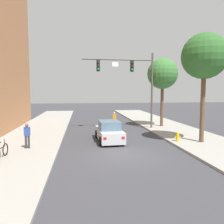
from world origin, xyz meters
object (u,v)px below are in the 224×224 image
object	(u,v)px
traffic_signal_mast	(133,76)
bicycle_leaning	(1,151)
street_tree_nearest	(204,57)
fire_hydrant	(178,137)
pedestrian_sidewalk_left_walker	(27,135)
car_lead_silver	(109,132)
pedestrian_crossing_road	(114,119)
street_tree_second	(163,74)

from	to	relation	value
traffic_signal_mast	bicycle_leaning	size ratio (longest dim) A/B	4.24
bicycle_leaning	street_tree_nearest	size ratio (longest dim) A/B	0.23
traffic_signal_mast	fire_hydrant	size ratio (longest dim) A/B	10.42
pedestrian_sidewalk_left_walker	street_tree_nearest	size ratio (longest dim) A/B	0.21
car_lead_silver	bicycle_leaning	bearing A→B (deg)	-148.09
traffic_signal_mast	street_tree_nearest	world-z (taller)	street_tree_nearest
traffic_signal_mast	pedestrian_sidewalk_left_walker	bearing A→B (deg)	-141.31
pedestrian_sidewalk_left_walker	fire_hydrant	size ratio (longest dim) A/B	2.28
bicycle_leaning	pedestrian_crossing_road	bearing A→B (deg)	53.65
car_lead_silver	pedestrian_crossing_road	size ratio (longest dim) A/B	2.63
traffic_signal_mast	street_tree_nearest	distance (m)	7.73
car_lead_silver	pedestrian_crossing_road	bearing A→B (deg)	78.04
pedestrian_crossing_road	bicycle_leaning	world-z (taller)	pedestrian_crossing_road
street_tree_nearest	bicycle_leaning	bearing A→B (deg)	-170.46
pedestrian_crossing_road	street_tree_second	bearing A→B (deg)	-11.52
bicycle_leaning	street_tree_second	bearing A→B (deg)	37.21
traffic_signal_mast	bicycle_leaning	bearing A→B (deg)	-136.76
pedestrian_crossing_road	street_tree_second	world-z (taller)	street_tree_second
bicycle_leaning	street_tree_nearest	bearing A→B (deg)	9.54
traffic_signal_mast	pedestrian_crossing_road	distance (m)	5.08
street_tree_nearest	pedestrian_sidewalk_left_walker	bearing A→B (deg)	-179.31
pedestrian_sidewalk_left_walker	bicycle_leaning	distance (m)	2.32
pedestrian_sidewalk_left_walker	street_tree_nearest	bearing A→B (deg)	0.69
traffic_signal_mast	fire_hydrant	world-z (taller)	traffic_signal_mast
traffic_signal_mast	street_tree_second	world-z (taller)	traffic_signal_mast
pedestrian_crossing_road	fire_hydrant	distance (m)	8.96
fire_hydrant	street_tree_second	world-z (taller)	street_tree_second
pedestrian_crossing_road	pedestrian_sidewalk_left_walker	bearing A→B (deg)	-128.81
pedestrian_sidewalk_left_walker	street_tree_nearest	world-z (taller)	street_tree_nearest
street_tree_nearest	traffic_signal_mast	bearing A→B (deg)	118.28
bicycle_leaning	fire_hydrant	size ratio (longest dim) A/B	2.46
car_lead_silver	bicycle_leaning	xyz separation A→B (m)	(-6.55, -4.08, -0.18)
traffic_signal_mast	pedestrian_sidewalk_left_walker	size ratio (longest dim) A/B	4.57
pedestrian_crossing_road	fire_hydrant	bearing A→B (deg)	-66.88
fire_hydrant	street_tree_nearest	world-z (taller)	street_tree_nearest
traffic_signal_mast	pedestrian_sidewalk_left_walker	distance (m)	11.85
fire_hydrant	street_tree_nearest	xyz separation A→B (m)	(1.66, -0.42, 5.80)
pedestrian_crossing_road	bicycle_leaning	xyz separation A→B (m)	(-7.99, -10.86, -0.37)
bicycle_leaning	street_tree_nearest	distance (m)	14.55
pedestrian_sidewalk_left_walker	street_tree_second	distance (m)	15.06
traffic_signal_mast	pedestrian_crossing_road	size ratio (longest dim) A/B	4.57
traffic_signal_mast	fire_hydrant	bearing A→B (deg)	-72.70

